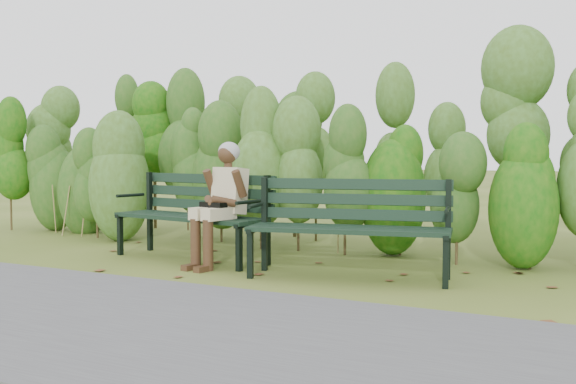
% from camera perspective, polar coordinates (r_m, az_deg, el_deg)
% --- Properties ---
extents(ground, '(80.00, 80.00, 0.00)m').
position_cam_1_polar(ground, '(6.59, -1.42, -6.69)').
color(ground, '#485D1B').
extents(footpath, '(60.00, 2.50, 0.01)m').
position_cam_1_polar(footpath, '(4.82, -14.41, -10.45)').
color(footpath, '#474749').
rests_on(footpath, ground).
extents(hedge_band, '(11.04, 1.67, 2.42)m').
position_cam_1_polar(hedge_band, '(8.16, 4.92, 4.10)').
color(hedge_band, '#47381E').
rests_on(hedge_band, ground).
extents(leaf_litter, '(4.94, 2.18, 0.01)m').
position_cam_1_polar(leaf_litter, '(6.30, -2.36, -7.12)').
color(leaf_litter, brown).
rests_on(leaf_litter, ground).
extents(bench_left, '(1.91, 0.88, 0.92)m').
position_cam_1_polar(bench_left, '(7.33, -7.77, -1.42)').
color(bench_left, black).
rests_on(bench_left, ground).
extents(bench_right, '(1.90, 0.95, 0.91)m').
position_cam_1_polar(bench_right, '(6.21, 5.32, -2.32)').
color(bench_right, black).
rests_on(bench_right, ground).
extents(seated_woman, '(0.50, 0.73, 1.26)m').
position_cam_1_polar(seated_woman, '(6.82, -5.68, -0.26)').
color(seated_woman, beige).
rests_on(seated_woman, ground).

